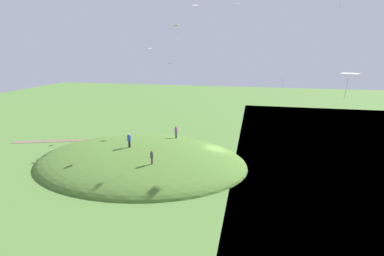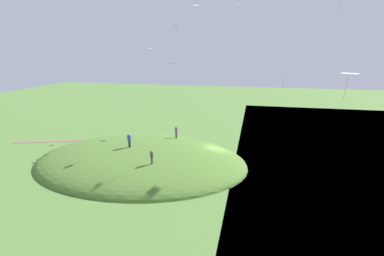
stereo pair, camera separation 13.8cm
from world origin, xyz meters
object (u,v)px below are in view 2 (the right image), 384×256
object	(u,v)px
person_watching_kites	(152,156)
kite_0	(196,7)
kite_6	(176,26)
mooring_post	(232,166)
kite_7	(282,78)
kite_9	(350,75)
person_walking_path	(176,131)
person_on_hilltop	(129,139)
kite_5	(238,4)
kite_8	(150,49)
kite_4	(170,65)

from	to	relation	value
person_watching_kites	kite_0	xyz separation A→B (m)	(-1.38, -17.33, 17.62)
kite_6	mooring_post	xyz separation A→B (m)	(-10.02, 11.93, -17.15)
person_watching_kites	mooring_post	bearing A→B (deg)	140.66
kite_7	mooring_post	bearing A→B (deg)	67.48
kite_0	kite_9	distance (m)	29.45
person_walking_path	mooring_post	size ratio (longest dim) A/B	1.73
person_on_hilltop	kite_7	distance (m)	25.69
kite_6	mooring_post	distance (m)	23.17
kite_7	kite_5	bearing A→B (deg)	-13.15
kite_9	mooring_post	bearing A→B (deg)	-50.98
kite_0	kite_6	bearing A→B (deg)	17.42
kite_0	kite_8	bearing A→B (deg)	-13.40
person_on_hilltop	mooring_post	distance (m)	13.35
person_walking_path	kite_8	distance (m)	15.88
person_watching_kites	kite_4	world-z (taller)	kite_4
kite_0	kite_6	xyz separation A→B (m)	(2.83, 0.89, -2.82)
person_watching_kites	person_walking_path	distance (m)	10.65
kite_6	mooring_post	size ratio (longest dim) A/B	2.27
kite_0	kite_5	world-z (taller)	kite_5
person_on_hilltop	mooring_post	bearing A→B (deg)	-164.12
mooring_post	person_watching_kites	bearing A→B (deg)	27.78
kite_5	kite_7	xyz separation A→B (m)	(-7.51, 1.76, -11.29)
kite_8	kite_9	world-z (taller)	kite_8
kite_4	kite_5	world-z (taller)	kite_5
kite_4	kite_8	bearing A→B (deg)	-60.45
person_walking_path	kite_7	xyz separation A→B (m)	(-14.94, -9.02, 7.09)
person_walking_path	kite_9	size ratio (longest dim) A/B	0.97
kite_8	mooring_post	size ratio (longest dim) A/B	1.17
kite_6	kite_8	size ratio (longest dim) A/B	1.94
kite_8	kite_9	size ratio (longest dim) A/B	0.65
kite_0	mooring_post	bearing A→B (deg)	119.27
mooring_post	kite_0	bearing A→B (deg)	-60.73
person_watching_kites	kite_6	world-z (taller)	kite_6
kite_6	kite_9	xyz separation A→B (m)	(-18.69, 22.63, -5.12)
person_on_hilltop	mooring_post	size ratio (longest dim) A/B	1.78
person_on_hilltop	kite_7	world-z (taller)	kite_7
kite_5	kite_7	size ratio (longest dim) A/B	1.05
kite_4	kite_7	xyz separation A→B (m)	(-14.58, -12.81, -2.52)
kite_7	kite_9	distance (m)	26.10
person_walking_path	kite_4	distance (m)	10.34
person_watching_kites	kite_6	bearing A→B (deg)	-152.09
person_on_hilltop	kite_6	bearing A→B (deg)	-89.74
person_watching_kites	kite_5	bearing A→B (deg)	-176.03
person_watching_kites	kite_9	distance (m)	20.72
kite_0	kite_9	world-z (taller)	kite_0
kite_0	kite_5	bearing A→B (deg)	-145.49
kite_0	kite_4	size ratio (longest dim) A/B	1.62
kite_7	kite_9	xyz separation A→B (m)	(-2.39, 25.86, 2.64)
person_watching_kites	mooring_post	distance (m)	9.97
kite_0	kite_7	size ratio (longest dim) A/B	1.33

